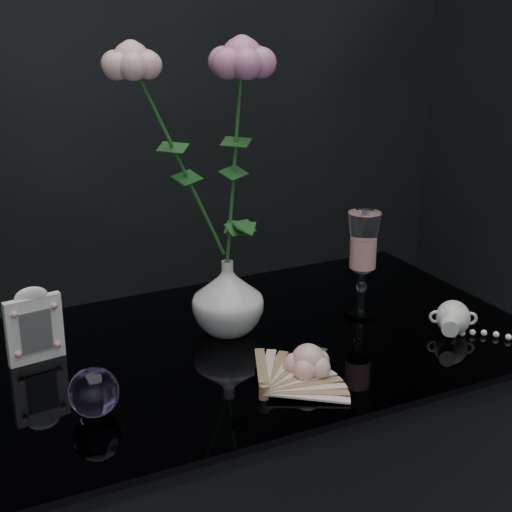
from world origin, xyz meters
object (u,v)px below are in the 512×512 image
picture_frame (34,324)px  pearl_jar (453,316)px  loose_rose (308,361)px  wine_glass (363,265)px  vase (228,297)px  paperweight (94,392)px

picture_frame → pearl_jar: (0.68, -0.22, -0.03)m
loose_rose → picture_frame: bearing=137.4°
wine_glass → picture_frame: bearing=172.3°
picture_frame → pearl_jar: bearing=-25.1°
picture_frame → pearl_jar: 0.71m
picture_frame → loose_rose: (0.37, -0.25, -0.04)m
picture_frame → wine_glass: bearing=-15.0°
wine_glass → vase: bearing=170.7°
wine_glass → pearl_jar: size_ratio=0.92×
pearl_jar → wine_glass: bearing=158.9°
picture_frame → vase: bearing=-13.8°
wine_glass → picture_frame: (-0.58, 0.08, -0.03)m
vase → pearl_jar: size_ratio=0.61×
paperweight → loose_rose: (0.33, -0.04, -0.01)m
loose_rose → pearl_jar: bearing=-2.8°
wine_glass → picture_frame: size_ratio=1.53×
loose_rose → pearl_jar: (0.31, 0.03, 0.00)m
vase → wine_glass: bearing=-9.3°
picture_frame → paperweight: size_ratio=1.78×
loose_rose → vase: bearing=92.3°
vase → pearl_jar: (0.35, -0.18, -0.03)m
vase → picture_frame: vase is taller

